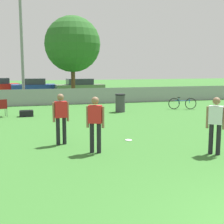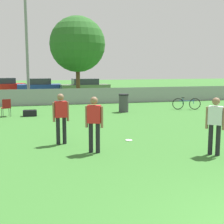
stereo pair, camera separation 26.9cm
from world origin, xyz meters
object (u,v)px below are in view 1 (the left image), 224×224
(gear_bag_sideline, at_px, (26,113))
(parked_car_blue, at_px, (34,87))
(tree_near_pole, at_px, (73,44))
(folding_chair_sideline, at_px, (2,107))
(light_pole, at_px, (21,30))
(parked_car_olive, at_px, (80,87))
(frisbee_disc, at_px, (129,140))
(player_defender_red, at_px, (61,115))
(bicycle_sideline, at_px, (182,103))
(trash_bin, at_px, (120,103))
(player_thrower_red, at_px, (95,121))
(player_receiver_white, at_px, (216,122))

(gear_bag_sideline, xyz_separation_m, parked_car_blue, (0.88, 13.82, 0.56))
(tree_near_pole, distance_m, folding_chair_sideline, 9.86)
(light_pole, distance_m, parked_car_blue, 8.75)
(parked_car_olive, bearing_deg, frisbee_disc, -98.00)
(light_pole, relative_size, tree_near_pole, 1.34)
(player_defender_red, bearing_deg, bicycle_sideline, 34.50)
(bicycle_sideline, bearing_deg, light_pole, 164.82)
(parked_car_blue, bearing_deg, tree_near_pole, -65.68)
(folding_chair_sideline, relative_size, trash_bin, 0.89)
(bicycle_sideline, distance_m, trash_bin, 4.00)
(tree_near_pole, height_order, parked_car_olive, tree_near_pole)
(frisbee_disc, bearing_deg, player_defender_red, 177.38)
(light_pole, bearing_deg, bicycle_sideline, -32.91)
(player_thrower_red, relative_size, gear_bag_sideline, 2.40)
(tree_near_pole, bearing_deg, parked_car_olive, 73.73)
(light_pole, xyz_separation_m, player_thrower_red, (1.94, -14.08, -4.12))
(light_pole, bearing_deg, tree_near_pole, 22.04)
(light_pole, xyz_separation_m, bicycle_sideline, (9.25, -5.98, -4.73))
(player_receiver_white, bearing_deg, light_pole, 151.77)
(player_thrower_red, xyz_separation_m, parked_car_olive, (3.17, 20.19, -0.25))
(player_receiver_white, relative_size, player_thrower_red, 1.00)
(light_pole, height_order, gear_bag_sideline, light_pole)
(tree_near_pole, height_order, player_defender_red, tree_near_pole)
(player_receiver_white, xyz_separation_m, player_thrower_red, (-3.31, 1.12, 0.00))
(light_pole, distance_m, bicycle_sideline, 11.99)
(player_defender_red, height_order, gear_bag_sideline, player_defender_red)
(light_pole, bearing_deg, parked_car_blue, 82.78)
(frisbee_disc, relative_size, parked_car_blue, 0.06)
(tree_near_pole, distance_m, gear_bag_sideline, 9.60)
(light_pole, xyz_separation_m, tree_near_pole, (3.78, 1.53, -0.79))
(trash_bin, xyz_separation_m, parked_car_blue, (-4.30, 13.59, 0.20))
(light_pole, distance_m, player_receiver_white, 16.60)
(player_receiver_white, distance_m, parked_car_blue, 23.12)
(player_thrower_red, xyz_separation_m, trash_bin, (3.31, 8.01, -0.45))
(player_thrower_red, height_order, folding_chair_sideline, player_thrower_red)
(trash_bin, bearing_deg, light_pole, 130.91)
(player_receiver_white, bearing_deg, trash_bin, 132.69)
(player_receiver_white, xyz_separation_m, bicycle_sideline, (3.99, 9.21, -0.62))
(player_thrower_red, distance_m, trash_bin, 8.68)
(light_pole, distance_m, folding_chair_sideline, 7.75)
(tree_near_pole, relative_size, folding_chair_sideline, 7.05)
(player_receiver_white, bearing_deg, folding_chair_sideline, 167.85)
(player_defender_red, distance_m, player_receiver_white, 4.82)
(player_receiver_white, relative_size, folding_chair_sideline, 1.83)
(player_defender_red, relative_size, bicycle_sideline, 1.03)
(bicycle_sideline, bearing_deg, trash_bin, -161.13)
(frisbee_disc, distance_m, parked_car_blue, 20.55)
(bicycle_sideline, bearing_deg, folding_chair_sideline, -161.24)
(player_defender_red, bearing_deg, gear_bag_sideline, 93.80)
(frisbee_disc, relative_size, gear_bag_sideline, 0.35)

